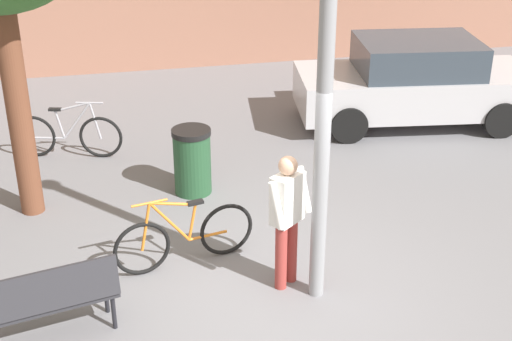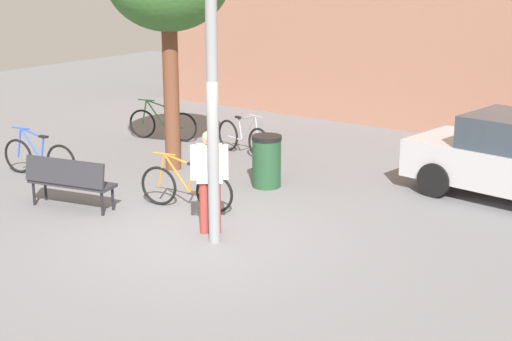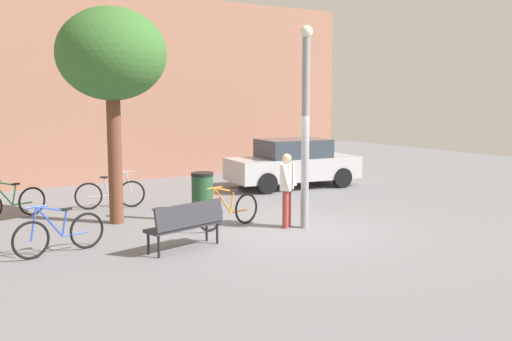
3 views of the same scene
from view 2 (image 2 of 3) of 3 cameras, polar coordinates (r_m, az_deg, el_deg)
name	(u,v)px [view 2 (image 2 of 3)]	position (r m, az deg, el deg)	size (l,w,h in m)	color
ground_plane	(196,233)	(12.03, -4.57, -4.79)	(36.00, 36.00, 0.00)	slate
building_facade	(448,2)	(19.84, 14.37, 12.27)	(17.73, 2.00, 6.37)	#9E6B56
lamppost	(212,86)	(11.04, -3.35, 6.39)	(0.28, 0.28, 4.45)	gray
person_by_lamppost	(210,175)	(11.74, -3.54, -0.33)	(0.61, 0.55, 1.67)	#9E3833
park_bench	(69,179)	(13.40, -14.04, -0.63)	(1.66, 0.81, 0.92)	#2D2D33
bicycle_silver	(243,138)	(16.70, -0.96, 2.47)	(1.77, 0.50, 0.97)	black
bicycle_orange	(186,188)	(13.11, -5.37, -1.32)	(1.78, 0.43, 0.97)	black
bicycle_blue	(39,157)	(15.67, -16.17, 0.96)	(1.79, 0.38, 0.97)	black
bicycle_green	(162,124)	(18.28, -7.13, 3.51)	(1.75, 0.54, 0.97)	black
trash_bin	(267,161)	(14.31, 0.81, 0.72)	(0.58, 0.58, 1.00)	#234C2D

